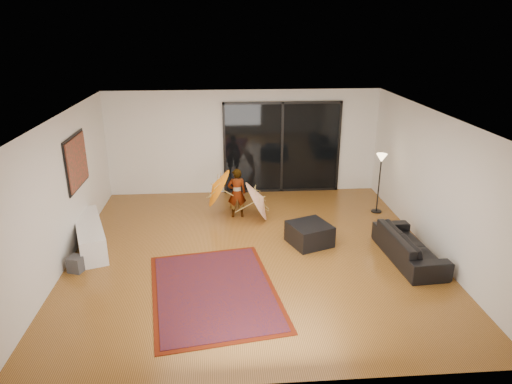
{
  "coord_description": "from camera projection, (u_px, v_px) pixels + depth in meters",
  "views": [
    {
      "loc": [
        -0.54,
        -8.0,
        4.25
      ],
      "look_at": [
        0.1,
        0.47,
        1.1
      ],
      "focal_mm": 32.0,
      "sensor_mm": 36.0,
      "label": 1
    }
  ],
  "objects": [
    {
      "name": "floor",
      "position": [
        253.0,
        252.0,
        8.99
      ],
      "size": [
        7.0,
        7.0,
        0.0
      ],
      "primitive_type": "plane",
      "color": "#99612A",
      "rests_on": "ground"
    },
    {
      "name": "media_console",
      "position": [
        90.0,
        235.0,
        9.15
      ],
      "size": [
        1.08,
        1.95,
        0.53
      ],
      "primitive_type": "cube",
      "rotation": [
        0.0,
        0.0,
        0.34
      ],
      "color": "white",
      "rests_on": "floor"
    },
    {
      "name": "wall_right",
      "position": [
        434.0,
        184.0,
        8.77
      ],
      "size": [
        0.0,
        7.0,
        7.0
      ],
      "primitive_type": "plane",
      "rotation": [
        1.57,
        0.0,
        -1.57
      ],
      "color": "silver",
      "rests_on": "floor"
    },
    {
      "name": "persian_rug",
      "position": [
        214.0,
        291.0,
        7.69
      ],
      "size": [
        2.46,
        3.13,
        0.02
      ],
      "rotation": [
        0.0,
        0.0,
        0.16
      ],
      "color": "#501506",
      "rests_on": "floor"
    },
    {
      "name": "wall_front",
      "position": [
        273.0,
        291.0,
        5.25
      ],
      "size": [
        7.0,
        0.0,
        7.0
      ],
      "primitive_type": "plane",
      "rotation": [
        -1.57,
        0.0,
        0.0
      ],
      "color": "silver",
      "rests_on": "floor"
    },
    {
      "name": "ottoman",
      "position": [
        309.0,
        234.0,
        9.29
      ],
      "size": [
        0.98,
        0.98,
        0.43
      ],
      "primitive_type": "cube",
      "rotation": [
        0.0,
        0.0,
        0.37
      ],
      "color": "black",
      "rests_on": "floor"
    },
    {
      "name": "parasol_orange",
      "position": [
        213.0,
        188.0,
        10.34
      ],
      "size": [
        0.63,
        0.94,
        0.92
      ],
      "rotation": [
        0.0,
        -1.03,
        0.0
      ],
      "color": "orange",
      "rests_on": "child"
    },
    {
      "name": "wall_left",
      "position": [
        61.0,
        193.0,
        8.28
      ],
      "size": [
        0.0,
        7.0,
        7.0
      ],
      "primitive_type": "plane",
      "rotation": [
        1.57,
        0.0,
        1.57
      ],
      "color": "silver",
      "rests_on": "floor"
    },
    {
      "name": "child",
      "position": [
        237.0,
        193.0,
        10.48
      ],
      "size": [
        0.43,
        0.29,
        1.17
      ],
      "primitive_type": "imported",
      "rotation": [
        0.0,
        0.0,
        3.15
      ],
      "color": "#999999",
      "rests_on": "floor"
    },
    {
      "name": "wall_back",
      "position": [
        244.0,
        143.0,
        11.8
      ],
      "size": [
        7.0,
        0.0,
        7.0
      ],
      "primitive_type": "plane",
      "rotation": [
        1.57,
        0.0,
        0.0
      ],
      "color": "silver",
      "rests_on": "floor"
    },
    {
      "name": "speaker",
      "position": [
        76.0,
        264.0,
        8.28
      ],
      "size": [
        0.32,
        0.32,
        0.29
      ],
      "primitive_type": "cube",
      "rotation": [
        0.0,
        0.0,
        -0.33
      ],
      "color": "#424244",
      "rests_on": "floor"
    },
    {
      "name": "sliding_door",
      "position": [
        282.0,
        148.0,
        11.89
      ],
      "size": [
        3.06,
        0.07,
        2.4
      ],
      "color": "black",
      "rests_on": "wall_back"
    },
    {
      "name": "floor_lamp",
      "position": [
        381.0,
        167.0,
        10.55
      ],
      "size": [
        0.25,
        0.25,
        1.44
      ],
      "color": "black",
      "rests_on": "floor"
    },
    {
      "name": "sofa",
      "position": [
        409.0,
        246.0,
        8.66
      ],
      "size": [
        0.86,
        1.94,
        0.55
      ],
      "primitive_type": "imported",
      "rotation": [
        0.0,
        0.0,
        1.64
      ],
      "color": "black",
      "rests_on": "floor"
    },
    {
      "name": "painting",
      "position": [
        77.0,
        162.0,
        9.11
      ],
      "size": [
        0.04,
        1.28,
        1.08
      ],
      "color": "black",
      "rests_on": "wall_left"
    },
    {
      "name": "ceiling",
      "position": [
        253.0,
        117.0,
        8.06
      ],
      "size": [
        7.0,
        7.0,
        0.0
      ],
      "primitive_type": "plane",
      "rotation": [
        3.14,
        0.0,
        0.0
      ],
      "color": "white",
      "rests_on": "wall_back"
    },
    {
      "name": "parasol_white",
      "position": [
        263.0,
        198.0,
        10.41
      ],
      "size": [
        0.64,
        0.98,
        0.99
      ],
      "rotation": [
        0.0,
        1.07,
        0.0
      ],
      "color": "white",
      "rests_on": "floor"
    }
  ]
}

